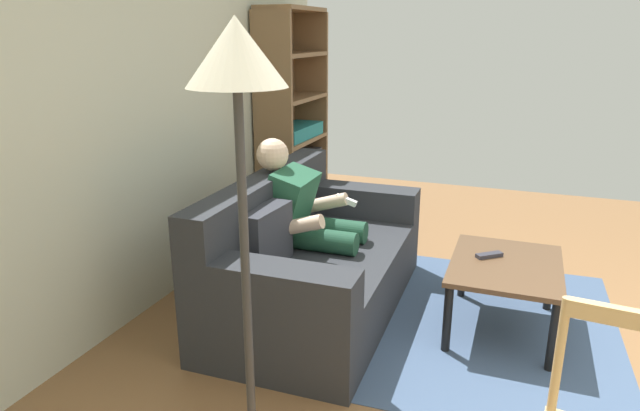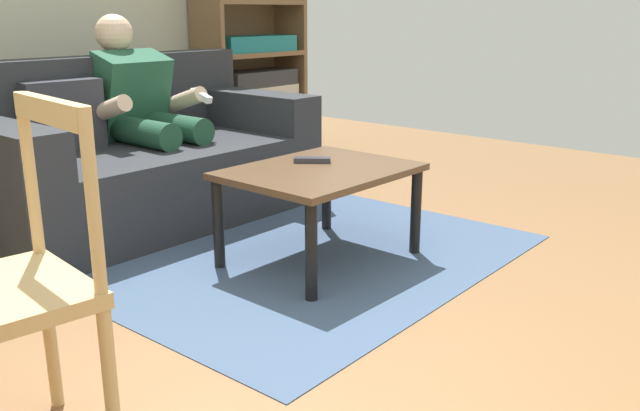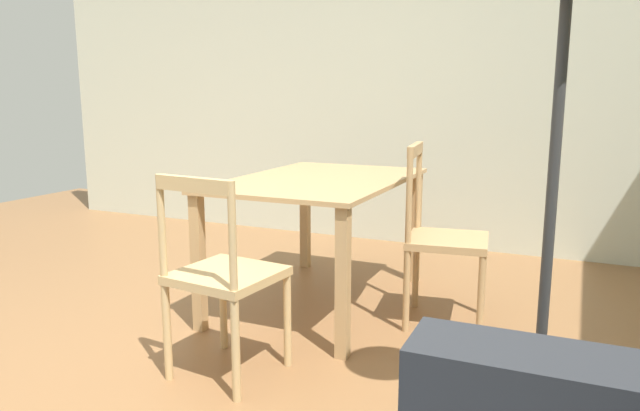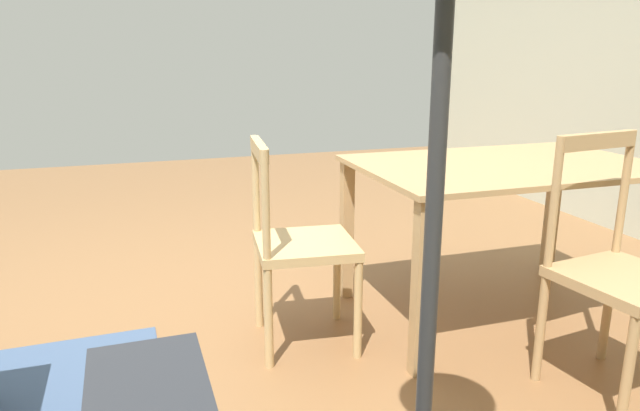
{
  "view_description": "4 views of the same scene",
  "coord_description": "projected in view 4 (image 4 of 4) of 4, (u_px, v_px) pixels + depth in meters",
  "views": [
    {
      "loc": [
        -2.26,
        0.8,
        1.75
      ],
      "look_at": [
        0.84,
        1.96,
        0.72
      ],
      "focal_mm": 31.2,
      "sensor_mm": 36.0,
      "label": 1
    },
    {
      "loc": [
        -1.25,
        -1.13,
        1.12
      ],
      "look_at": [
        0.99,
        0.83,
        0.26
      ],
      "focal_mm": 38.13,
      "sensor_mm": 36.0,
      "label": 2
    },
    {
      "loc": [
        1.46,
        1.84,
        1.24
      ],
      "look_at": [
        -1.64,
        0.44,
        0.6
      ],
      "focal_mm": 32.96,
      "sensor_mm": 36.0,
      "label": 3
    },
    {
      "loc": [
        0.04,
        2.74,
        1.28
      ],
      "look_at": [
        -0.4,
        1.39,
        0.9
      ],
      "focal_mm": 32.51,
      "sensor_mm": 36.0,
      "label": 4
    }
  ],
  "objects": [
    {
      "name": "dining_chair_near_wall",
      "position": [
        618.0,
        274.0,
        2.15
      ],
      "size": [
        0.47,
        0.47,
        0.98
      ],
      "color": "tan",
      "rests_on": "ground_plane"
    },
    {
      "name": "dining_chair_facing_couch",
      "position": [
        298.0,
        245.0,
        2.52
      ],
      "size": [
        0.46,
        0.46,
        0.92
      ],
      "color": "tan",
      "rests_on": "ground_plane"
    },
    {
      "name": "dining_table",
      "position": [
        504.0,
        185.0,
        2.77
      ],
      "size": [
        1.4,
        0.92,
        0.76
      ],
      "color": "tan",
      "rests_on": "ground_plane"
    },
    {
      "name": "ground_plane",
      "position": [
        156.0,
        318.0,
        2.86
      ],
      "size": [
        8.67,
        8.67,
        0.0
      ],
      "primitive_type": "plane",
      "color": "brown"
    }
  ]
}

